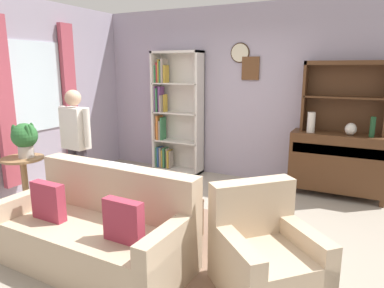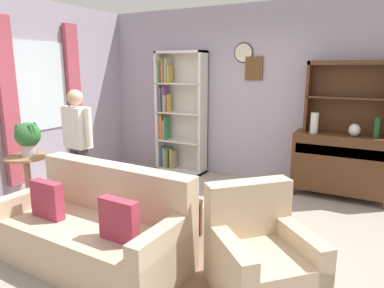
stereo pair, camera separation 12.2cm
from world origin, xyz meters
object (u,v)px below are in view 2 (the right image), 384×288
(bookshelf, at_px, (177,114))
(couch_floral, at_px, (97,231))
(potted_plant_small, at_px, (56,199))
(sideboard, at_px, (341,163))
(vase_round, at_px, (354,130))
(bottle_wine, at_px, (377,128))
(coffee_table, at_px, (160,206))
(book_stack, at_px, (164,199))
(potted_plant_large, at_px, (28,136))
(person_reading, at_px, (78,141))
(vase_tall, at_px, (314,123))
(plant_stand, at_px, (28,176))
(sideboard_hutch, at_px, (349,87))

(bookshelf, distance_m, couch_floral, 3.21)
(couch_floral, distance_m, potted_plant_small, 1.50)
(sideboard, height_order, potted_plant_small, sideboard)
(vase_round, xyz_separation_m, bottle_wine, (0.26, -0.02, 0.05))
(coffee_table, height_order, book_stack, book_stack)
(potted_plant_large, xyz_separation_m, person_reading, (0.57, 0.29, -0.06))
(vase_round, relative_size, coffee_table, 0.21)
(potted_plant_small, bearing_deg, vase_tall, 37.95)
(potted_plant_small, xyz_separation_m, book_stack, (1.66, 0.03, 0.30))
(person_reading, distance_m, book_stack, 1.52)
(vase_round, bearing_deg, plant_stand, -148.51)
(couch_floral, xyz_separation_m, potted_plant_large, (-1.69, 0.61, 0.65))
(potted_plant_small, bearing_deg, couch_floral, -26.26)
(potted_plant_large, relative_size, person_reading, 0.28)
(plant_stand, relative_size, potted_plant_small, 2.62)
(vase_round, xyz_separation_m, coffee_table, (-1.73, -2.15, -0.65))
(vase_tall, bearing_deg, sideboard, 11.63)
(bookshelf, xyz_separation_m, sideboard, (2.73, -0.09, -0.51))
(vase_tall, height_order, vase_round, vase_tall)
(potted_plant_large, bearing_deg, bottle_wine, 29.48)
(vase_round, bearing_deg, couch_floral, -124.71)
(bottle_wine, height_order, coffee_table, bottle_wine)
(sideboard, bearing_deg, book_stack, -124.45)
(person_reading, bearing_deg, book_stack, -8.32)
(coffee_table, bearing_deg, potted_plant_large, -177.22)
(potted_plant_small, bearing_deg, sideboard, 35.35)
(potted_plant_small, bearing_deg, person_reading, 48.00)
(bookshelf, xyz_separation_m, potted_plant_large, (-0.81, -2.40, -0.06))
(couch_floral, height_order, plant_stand, couch_floral)
(bookshelf, relative_size, person_reading, 1.35)
(potted_plant_large, bearing_deg, person_reading, 27.10)
(sideboard, distance_m, bottle_wine, 0.68)
(sideboard, bearing_deg, sideboard_hutch, 90.00)
(bookshelf, bearing_deg, couch_floral, -73.55)
(bookshelf, relative_size, vase_tall, 7.27)
(vase_tall, distance_m, plant_stand, 3.96)
(plant_stand, xyz_separation_m, coffee_table, (1.99, 0.13, -0.08))
(coffee_table, bearing_deg, sideboard, 54.24)
(bottle_wine, bearing_deg, coffee_table, -133.05)
(couch_floral, height_order, potted_plant_small, couch_floral)
(person_reading, xyz_separation_m, book_stack, (1.44, -0.21, -0.45))
(sideboard, bearing_deg, bookshelf, 178.18)
(potted_plant_small, bearing_deg, bookshelf, 79.11)
(vase_round, bearing_deg, sideboard_hutch, 126.48)
(plant_stand, height_order, potted_plant_small, plant_stand)
(bottle_wine, bearing_deg, sideboard, 167.11)
(book_stack, bearing_deg, sideboard, 55.55)
(sideboard_hutch, height_order, potted_plant_large, sideboard_hutch)
(vase_round, xyz_separation_m, plant_stand, (-3.71, -2.27, -0.57))
(couch_floral, bearing_deg, person_reading, 141.18)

